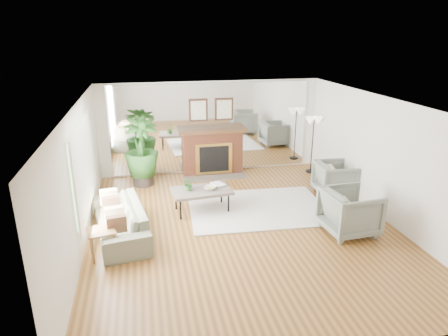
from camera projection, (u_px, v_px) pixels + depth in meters
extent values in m
plane|color=brown|center=(242.00, 226.00, 8.07)|extent=(7.00, 7.00, 0.00)
cube|color=silver|center=(80.00, 179.00, 7.08)|extent=(0.02, 7.00, 2.50)
cube|color=silver|center=(383.00, 158.00, 8.24)|extent=(0.02, 7.00, 2.50)
cube|color=silver|center=(211.00, 127.00, 10.89)|extent=(6.00, 0.02, 2.50)
cube|color=silver|center=(211.00, 128.00, 10.87)|extent=(5.40, 0.04, 2.40)
cube|color=#B2E09E|center=(84.00, 167.00, 7.43)|extent=(0.04, 2.40, 1.50)
cube|color=brown|center=(213.00, 152.00, 10.91)|extent=(1.60, 0.40, 1.20)
cube|color=gold|center=(214.00, 159.00, 10.75)|extent=(1.00, 0.04, 0.85)
cube|color=black|center=(214.00, 159.00, 10.74)|extent=(0.80, 0.04, 0.70)
cube|color=#574E45|center=(215.00, 177.00, 10.78)|extent=(1.70, 0.55, 0.03)
cube|color=#4D3119|center=(213.00, 130.00, 10.69)|extent=(1.85, 0.46, 0.10)
cube|color=black|center=(198.00, 110.00, 10.61)|extent=(0.50, 0.04, 0.60)
cube|color=black|center=(224.00, 109.00, 10.74)|extent=(0.50, 0.04, 0.60)
cube|color=silver|center=(257.00, 208.00, 8.86)|extent=(3.09, 2.29, 0.03)
cube|color=#574E45|center=(202.00, 191.00, 8.61)|extent=(1.33, 0.86, 0.06)
cylinder|color=black|center=(181.00, 210.00, 8.31)|extent=(0.04, 0.04, 0.44)
cylinder|color=black|center=(229.00, 203.00, 8.61)|extent=(0.04, 0.04, 0.44)
cylinder|color=black|center=(176.00, 200.00, 8.78)|extent=(0.04, 0.04, 0.44)
cylinder|color=black|center=(221.00, 194.00, 9.08)|extent=(0.04, 0.04, 0.44)
imported|color=slate|center=(120.00, 220.00, 7.64)|extent=(1.18, 2.27, 0.63)
imported|color=slate|center=(335.00, 178.00, 9.55)|extent=(0.93, 0.91, 0.80)
imported|color=slate|center=(350.00, 212.00, 7.70)|extent=(1.03, 1.01, 0.88)
cube|color=#98683C|center=(101.00, 231.00, 6.84)|extent=(0.54, 0.54, 0.04)
cylinder|color=#98683C|center=(93.00, 251.00, 6.69)|extent=(0.04, 0.04, 0.49)
cylinder|color=#98683C|center=(115.00, 247.00, 6.84)|extent=(0.04, 0.04, 0.49)
cylinder|color=#98683C|center=(90.00, 241.00, 7.01)|extent=(0.04, 0.04, 0.49)
cylinder|color=#98683C|center=(111.00, 237.00, 7.15)|extent=(0.04, 0.04, 0.49)
cylinder|color=black|center=(143.00, 178.00, 10.20)|extent=(0.51, 0.51, 0.37)
imported|color=#296023|center=(141.00, 147.00, 9.93)|extent=(1.02, 1.02, 1.51)
cylinder|color=black|center=(310.00, 171.00, 11.19)|extent=(0.26, 0.26, 0.04)
cylinder|color=black|center=(312.00, 146.00, 10.95)|extent=(0.03, 0.03, 1.51)
cone|color=white|center=(310.00, 121.00, 10.70)|extent=(0.28, 0.28, 0.21)
cone|color=white|center=(318.00, 120.00, 10.75)|extent=(0.28, 0.28, 0.21)
imported|color=#296023|center=(189.00, 184.00, 8.52)|extent=(0.29, 0.26, 0.30)
imported|color=#98683C|center=(210.00, 188.00, 8.61)|extent=(0.32, 0.32, 0.06)
imported|color=#98683C|center=(214.00, 185.00, 8.81)|extent=(0.34, 0.39, 0.02)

